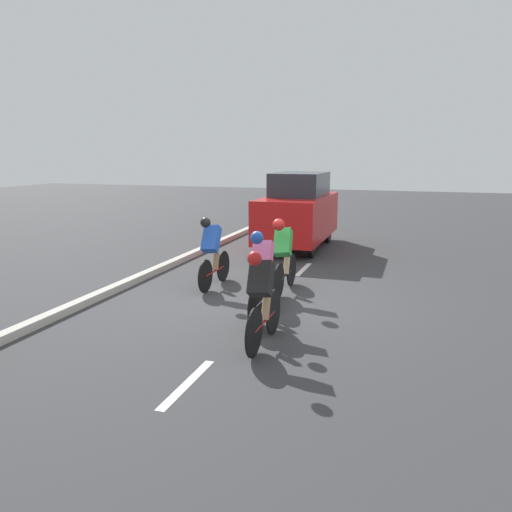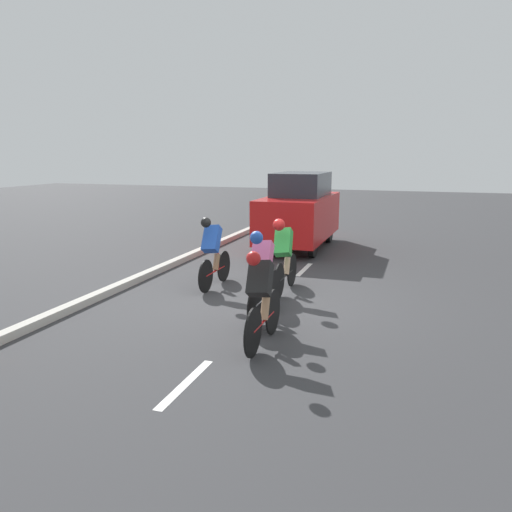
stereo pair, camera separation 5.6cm
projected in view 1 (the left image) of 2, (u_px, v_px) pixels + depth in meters
The scene contains 10 objects.
ground_plane at pixel (271, 301), 9.43m from camera, with size 60.00×60.00×0.00m, color #38383A.
lane_stripe_near at pixel (187, 383), 6.07m from camera, with size 0.12×1.40×0.01m, color white.
lane_stripe_mid at pixel (264, 308), 9.05m from camera, with size 0.12×1.40×0.01m, color white.
lane_stripe_far at pixel (303, 269), 12.03m from camera, with size 0.12×1.40×0.01m, color white.
curb at pixel (112, 289), 10.00m from camera, with size 0.20×23.81×0.14m, color beige.
cyclist_pink at pixel (263, 273), 8.27m from camera, with size 0.36×1.73×1.54m.
cyclist_blue at pixel (212, 251), 10.26m from camera, with size 0.37×1.64×1.50m.
cyclist_black at pixel (262, 297), 7.11m from camera, with size 0.37×1.66×1.45m.
cyclist_green at pixel (284, 254), 9.85m from camera, with size 0.38×1.68×1.53m.
support_car at pixel (298, 211), 14.60m from camera, with size 1.70×3.98×2.20m.
Camera 1 is at (-2.54, 8.71, 2.75)m, focal length 35.00 mm.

